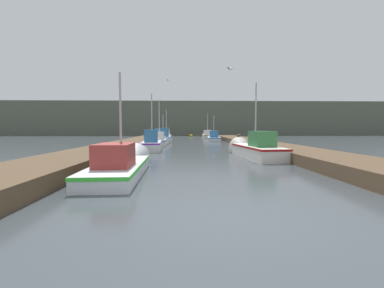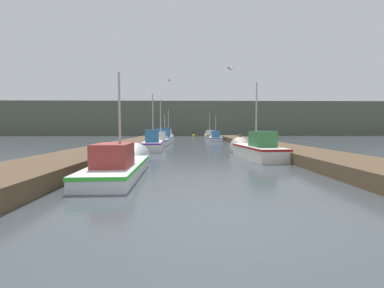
# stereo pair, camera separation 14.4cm
# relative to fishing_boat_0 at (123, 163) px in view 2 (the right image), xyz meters

# --- Properties ---
(ground_plane) EXTENTS (200.00, 200.00, 0.00)m
(ground_plane) POSITION_rel_fishing_boat_0_xyz_m (3.07, -5.33, -0.34)
(ground_plane) COLOR #3D4449
(dock_left) EXTENTS (2.84, 40.00, 0.52)m
(dock_left) POSITION_rel_fishing_boat_0_xyz_m (-2.58, 10.67, -0.08)
(dock_left) COLOR brown
(dock_left) RESTS_ON ground_plane
(dock_right) EXTENTS (2.84, 40.00, 0.52)m
(dock_right) POSITION_rel_fishing_boat_0_xyz_m (8.72, 10.67, -0.08)
(dock_right) COLOR brown
(dock_right) RESTS_ON ground_plane
(distant_shore_ridge) EXTENTS (120.00, 16.00, 7.59)m
(distant_shore_ridge) POSITION_rel_fishing_boat_0_xyz_m (3.07, 54.66, 3.45)
(distant_shore_ridge) COLOR #565B4C
(distant_shore_ridge) RESTS_ON ground_plane
(fishing_boat_0) EXTENTS (1.77, 6.23, 4.17)m
(fishing_boat_0) POSITION_rel_fishing_boat_0_xyz_m (0.00, 0.00, 0.00)
(fishing_boat_0) COLOR silver
(fishing_boat_0) RESTS_ON ground_plane
(fishing_boat_1) EXTENTS (2.05, 5.98, 4.61)m
(fishing_boat_1) POSITION_rel_fishing_boat_0_xyz_m (6.35, 4.98, 0.13)
(fishing_boat_1) COLOR silver
(fishing_boat_1) RESTS_ON ground_plane
(fishing_boat_2) EXTENTS (1.65, 5.16, 4.58)m
(fishing_boat_2) POSITION_rel_fishing_boat_0_xyz_m (-0.16, 9.90, 0.15)
(fishing_boat_2) COLOR silver
(fishing_boat_2) RESTS_ON ground_plane
(fishing_boat_3) EXTENTS (1.36, 4.51, 4.72)m
(fishing_boat_3) POSITION_rel_fishing_boat_0_xyz_m (-0.09, 14.88, 0.09)
(fishing_boat_3) COLOR silver
(fishing_boat_3) RESTS_ON ground_plane
(fishing_boat_4) EXTENTS (1.88, 6.07, 3.62)m
(fishing_boat_4) POSITION_rel_fishing_boat_0_xyz_m (-0.15, 19.99, 0.21)
(fishing_boat_4) COLOR silver
(fishing_boat_4) RESTS_ON ground_plane
(fishing_boat_5) EXTENTS (2.03, 5.76, 3.74)m
(fishing_boat_5) POSITION_rel_fishing_boat_0_xyz_m (6.14, 23.63, 0.04)
(fishing_boat_5) COLOR silver
(fishing_boat_5) RESTS_ON ground_plane
(fishing_boat_6) EXTENTS (1.59, 5.76, 4.66)m
(fishing_boat_6) POSITION_rel_fishing_boat_0_xyz_m (-0.34, 28.31, 0.13)
(fishing_boat_6) COLOR silver
(fishing_boat_6) RESTS_ON ground_plane
(fishing_boat_7) EXTENTS (2.05, 5.64, 4.77)m
(fishing_boat_7) POSITION_rel_fishing_boat_0_xyz_m (6.27, 34.03, 0.05)
(fishing_boat_7) COLOR silver
(fishing_boat_7) RESTS_ON ground_plane
(mooring_piling_0) EXTENTS (0.30, 0.30, 1.09)m
(mooring_piling_0) POSITION_rel_fishing_boat_0_xyz_m (-1.12, 29.35, 0.21)
(mooring_piling_0) COLOR #473523
(mooring_piling_0) RESTS_ON ground_plane
(mooring_piling_1) EXTENTS (0.35, 0.35, 1.06)m
(mooring_piling_1) POSITION_rel_fishing_boat_0_xyz_m (7.50, 14.53, 0.19)
(mooring_piling_1) COLOR #473523
(mooring_piling_1) RESTS_ON ground_plane
(mooring_piling_2) EXTENTS (0.30, 0.30, 0.99)m
(mooring_piling_2) POSITION_rel_fishing_boat_0_xyz_m (-1.04, 14.55, 0.16)
(mooring_piling_2) COLOR #473523
(mooring_piling_2) RESTS_ON ground_plane
(mooring_piling_3) EXTENTS (0.30, 0.30, 1.31)m
(mooring_piling_3) POSITION_rel_fishing_boat_0_xyz_m (-1.26, 32.25, 0.32)
(mooring_piling_3) COLOR #473523
(mooring_piling_3) RESTS_ON ground_plane
(channel_buoy) EXTENTS (0.59, 0.59, 1.09)m
(channel_buoy) POSITION_rel_fishing_boat_0_xyz_m (3.65, 39.43, -0.18)
(channel_buoy) COLOR gold
(channel_buoy) RESTS_ON ground_plane
(seagull_lead) EXTENTS (0.48, 0.46, 0.12)m
(seagull_lead) POSITION_rel_fishing_boat_0_xyz_m (4.91, 4.88, 4.68)
(seagull_lead) COLOR white
(seagull_1) EXTENTS (0.29, 0.56, 0.12)m
(seagull_1) POSITION_rel_fishing_boat_0_xyz_m (0.93, 12.30, 5.35)
(seagull_1) COLOR white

